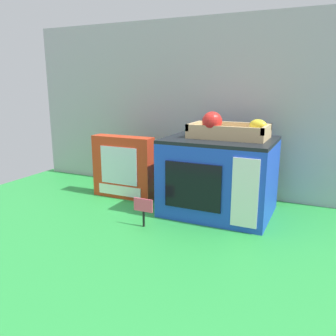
{
  "coord_description": "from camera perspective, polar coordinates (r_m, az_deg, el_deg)",
  "views": [
    {
      "loc": [
        0.56,
        -1.2,
        0.47
      ],
      "look_at": [
        -0.01,
        0.01,
        0.15
      ],
      "focal_mm": 37.35,
      "sensor_mm": 36.0,
      "label": 1
    }
  ],
  "objects": [
    {
      "name": "display_back_panel",
      "position": [
        1.56,
        3.9,
        9.85
      ],
      "size": [
        1.61,
        0.03,
        0.74
      ],
      "primitive_type": "cube",
      "color": "#A0A3A8",
      "rests_on": "ground"
    },
    {
      "name": "cookie_set_box",
      "position": [
        1.49,
        -7.33,
        0.14
      ],
      "size": [
        0.27,
        0.07,
        0.26
      ],
      "color": "red",
      "rests_on": "ground"
    },
    {
      "name": "ground_plane",
      "position": [
        1.41,
        -0.02,
        -6.0
      ],
      "size": [
        1.7,
        1.7,
        0.0
      ],
      "primitive_type": "plane",
      "color": "green",
      "rests_on": "ground"
    },
    {
      "name": "price_sign",
      "position": [
        1.18,
        -4.06,
        -6.55
      ],
      "size": [
        0.07,
        0.01,
        0.1
      ],
      "color": "black",
      "rests_on": "ground"
    },
    {
      "name": "toy_microwave",
      "position": [
        1.31,
        8.31,
        -1.29
      ],
      "size": [
        0.39,
        0.31,
        0.28
      ],
      "color": "blue",
      "rests_on": "ground"
    },
    {
      "name": "food_groups_crate",
      "position": [
        1.28,
        9.71,
        6.07
      ],
      "size": [
        0.28,
        0.17,
        0.1
      ],
      "color": "tan",
      "rests_on": "toy_microwave"
    }
  ]
}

